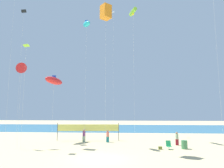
{
  "coord_description": "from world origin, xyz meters",
  "views": [
    {
      "loc": [
        2.2,
        -17.52,
        4.18
      ],
      "look_at": [
        0.39,
        11.82,
        8.04
      ],
      "focal_mm": 31.58,
      "sensor_mm": 36.0,
      "label": 1
    }
  ],
  "objects_px": {
    "beachgoer_plum_shirt": "(84,135)",
    "kite_black_diamond": "(23,13)",
    "trash_barrel": "(184,145)",
    "beach_handbag": "(160,148)",
    "folding_beach_chair": "(169,145)",
    "volleyball_net": "(88,128)",
    "kite_red_inflatable": "(54,81)",
    "kite_orange_box": "(106,12)",
    "kite_lime_tube": "(133,12)",
    "kite_white_diamond": "(113,19)",
    "beachgoer_sage_shirt": "(177,138)",
    "kite_cyan_inflatable": "(87,24)",
    "kite_lime_diamond": "(26,46)",
    "beachgoer_coral_shirt": "(108,136)",
    "kite_red_delta": "(22,68)"
  },
  "relations": [
    {
      "from": "folding_beach_chair",
      "to": "kite_lime_tube",
      "type": "relative_size",
      "value": 0.05
    },
    {
      "from": "beachgoer_plum_shirt",
      "to": "kite_white_diamond",
      "type": "xyz_separation_m",
      "value": [
        3.45,
        7.43,
        19.67
      ]
    },
    {
      "from": "beachgoer_coral_shirt",
      "to": "kite_orange_box",
      "type": "relative_size",
      "value": 0.1
    },
    {
      "from": "beachgoer_plum_shirt",
      "to": "trash_barrel",
      "type": "bearing_deg",
      "value": 64.93
    },
    {
      "from": "kite_cyan_inflatable",
      "to": "kite_lime_tube",
      "type": "height_order",
      "value": "kite_lime_tube"
    },
    {
      "from": "folding_beach_chair",
      "to": "kite_lime_diamond",
      "type": "height_order",
      "value": "kite_lime_diamond"
    },
    {
      "from": "trash_barrel",
      "to": "kite_orange_box",
      "type": "bearing_deg",
      "value": -166.71
    },
    {
      "from": "kite_red_inflatable",
      "to": "kite_orange_box",
      "type": "bearing_deg",
      "value": -37.94
    },
    {
      "from": "folding_beach_chair",
      "to": "kite_white_diamond",
      "type": "distance_m",
      "value": 24.19
    },
    {
      "from": "beachgoer_plum_shirt",
      "to": "trash_barrel",
      "type": "distance_m",
      "value": 12.47
    },
    {
      "from": "beachgoer_plum_shirt",
      "to": "kite_lime_diamond",
      "type": "xyz_separation_m",
      "value": [
        -5.59,
        -5.68,
        10.37
      ]
    },
    {
      "from": "beachgoer_coral_shirt",
      "to": "beachgoer_sage_shirt",
      "type": "bearing_deg",
      "value": -94.37
    },
    {
      "from": "kite_lime_tube",
      "to": "kite_red_delta",
      "type": "bearing_deg",
      "value": -156.38
    },
    {
      "from": "beach_handbag",
      "to": "kite_red_inflatable",
      "type": "bearing_deg",
      "value": 161.47
    },
    {
      "from": "kite_black_diamond",
      "to": "kite_lime_diamond",
      "type": "relative_size",
      "value": 1.64
    },
    {
      "from": "folding_beach_chair",
      "to": "volleyball_net",
      "type": "bearing_deg",
      "value": 159.58
    },
    {
      "from": "beachgoer_plum_shirt",
      "to": "beach_handbag",
      "type": "bearing_deg",
      "value": 57.64
    },
    {
      "from": "beachgoer_coral_shirt",
      "to": "kite_lime_diamond",
      "type": "bearing_deg",
      "value": 128.31
    },
    {
      "from": "volleyball_net",
      "to": "kite_red_delta",
      "type": "bearing_deg",
      "value": -145.42
    },
    {
      "from": "kite_cyan_inflatable",
      "to": "kite_red_inflatable",
      "type": "distance_m",
      "value": 8.92
    },
    {
      "from": "beachgoer_coral_shirt",
      "to": "kite_red_delta",
      "type": "relative_size",
      "value": 0.16
    },
    {
      "from": "beachgoer_coral_shirt",
      "to": "volleyball_net",
      "type": "relative_size",
      "value": 0.19
    },
    {
      "from": "kite_orange_box",
      "to": "kite_lime_tube",
      "type": "bearing_deg",
      "value": 67.01
    },
    {
      "from": "kite_black_diamond",
      "to": "beachgoer_sage_shirt",
      "type": "bearing_deg",
      "value": -5.34
    },
    {
      "from": "kite_lime_tube",
      "to": "kite_orange_box",
      "type": "bearing_deg",
      "value": -112.99
    },
    {
      "from": "folding_beach_chair",
      "to": "kite_black_diamond",
      "type": "xyz_separation_m",
      "value": [
        -19.46,
        4.49,
        17.94
      ]
    },
    {
      "from": "beachgoer_plum_shirt",
      "to": "kite_black_diamond",
      "type": "xyz_separation_m",
      "value": [
        -9.4,
        0.17,
        17.53
      ]
    },
    {
      "from": "beachgoer_coral_shirt",
      "to": "kite_black_diamond",
      "type": "height_order",
      "value": "kite_black_diamond"
    },
    {
      "from": "kite_lime_tube",
      "to": "volleyball_net",
      "type": "bearing_deg",
      "value": -171.25
    },
    {
      "from": "kite_white_diamond",
      "to": "kite_orange_box",
      "type": "bearing_deg",
      "value": -90.25
    },
    {
      "from": "beachgoer_plum_shirt",
      "to": "beachgoer_coral_shirt",
      "type": "bearing_deg",
      "value": 79.93
    },
    {
      "from": "beachgoer_sage_shirt",
      "to": "kite_lime_tube",
      "type": "height_order",
      "value": "kite_lime_tube"
    },
    {
      "from": "kite_lime_diamond",
      "to": "trash_barrel",
      "type": "bearing_deg",
      "value": 5.51
    },
    {
      "from": "folding_beach_chair",
      "to": "volleyball_net",
      "type": "distance_m",
      "value": 11.14
    },
    {
      "from": "beachgoer_coral_shirt",
      "to": "kite_black_diamond",
      "type": "relative_size",
      "value": 0.08
    },
    {
      "from": "kite_orange_box",
      "to": "beachgoer_sage_shirt",
      "type": "bearing_deg",
      "value": 27.07
    },
    {
      "from": "kite_cyan_inflatable",
      "to": "kite_orange_box",
      "type": "distance_m",
      "value": 4.28
    },
    {
      "from": "trash_barrel",
      "to": "kite_orange_box",
      "type": "relative_size",
      "value": 0.06
    },
    {
      "from": "volleyball_net",
      "to": "kite_black_diamond",
      "type": "relative_size",
      "value": 0.45
    },
    {
      "from": "kite_black_diamond",
      "to": "kite_red_inflatable",
      "type": "relative_size",
      "value": 2.11
    },
    {
      "from": "kite_white_diamond",
      "to": "kite_cyan_inflatable",
      "type": "relative_size",
      "value": 1.42
    },
    {
      "from": "trash_barrel",
      "to": "volleyball_net",
      "type": "height_order",
      "value": "volleyball_net"
    },
    {
      "from": "kite_red_inflatable",
      "to": "kite_orange_box",
      "type": "height_order",
      "value": "kite_orange_box"
    },
    {
      "from": "kite_red_delta",
      "to": "kite_lime_tube",
      "type": "bearing_deg",
      "value": 23.62
    },
    {
      "from": "volleyball_net",
      "to": "kite_orange_box",
      "type": "xyz_separation_m",
      "value": [
        3.04,
        -7.01,
        13.23
      ]
    },
    {
      "from": "kite_lime_diamond",
      "to": "beachgoer_coral_shirt",
      "type": "bearing_deg",
      "value": 32.02
    },
    {
      "from": "trash_barrel",
      "to": "beach_handbag",
      "type": "bearing_deg",
      "value": -170.22
    },
    {
      "from": "beachgoer_plum_shirt",
      "to": "kite_black_diamond",
      "type": "distance_m",
      "value": 19.89
    },
    {
      "from": "beachgoer_coral_shirt",
      "to": "kite_cyan_inflatable",
      "type": "bearing_deg",
      "value": 141.05
    },
    {
      "from": "kite_black_diamond",
      "to": "kite_lime_diamond",
      "type": "bearing_deg",
      "value": -56.92
    }
  ]
}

